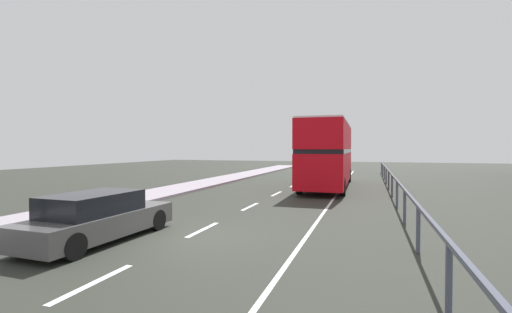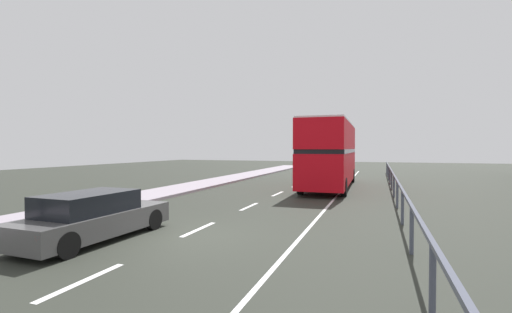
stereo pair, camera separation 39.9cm
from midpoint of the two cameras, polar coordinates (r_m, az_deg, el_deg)
ground_plane at (r=10.75m, az=-10.43°, el=-12.76°), size 73.18×120.00×0.10m
near_sidewalk_kerb at (r=14.69m, az=-31.92°, el=-8.64°), size 2.70×80.00×0.14m
lane_paint_markings at (r=18.05m, az=9.08°, el=-6.84°), size 3.40×46.00×0.01m
bridge_side_railing at (r=18.15m, az=22.24°, el=-3.85°), size 0.10×42.00×1.19m
double_decker_bus_red at (r=23.49m, az=12.44°, el=0.58°), size 2.77×11.28×4.23m
hatchback_car_near at (r=10.88m, az=-23.92°, el=-8.93°), size 1.89×4.63×1.35m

